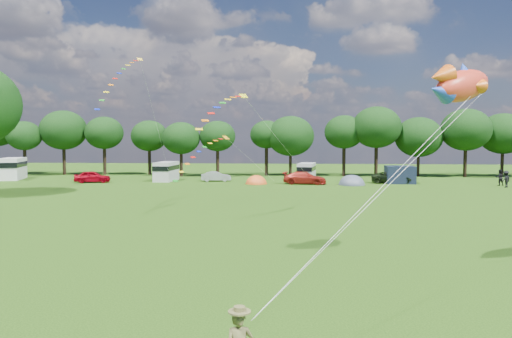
# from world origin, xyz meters

# --- Properties ---
(ground_plane) EXTENTS (180.00, 180.00, 0.00)m
(ground_plane) POSITION_xyz_m (0.00, 0.00, 0.00)
(ground_plane) COLOR black
(ground_plane) RESTS_ON ground
(tree_line) EXTENTS (102.98, 10.98, 10.27)m
(tree_line) POSITION_xyz_m (5.30, 54.99, 6.35)
(tree_line) COLOR black
(tree_line) RESTS_ON ground
(car_a) EXTENTS (4.83, 2.81, 1.51)m
(car_a) POSITION_xyz_m (-23.36, 42.29, 0.76)
(car_a) COLOR #9F0312
(car_a) RESTS_ON ground
(car_b) EXTENTS (3.81, 1.90, 1.29)m
(car_b) POSITION_xyz_m (-7.96, 45.29, 0.64)
(car_b) COLOR gray
(car_b) RESTS_ON ground
(car_c) EXTENTS (5.37, 2.95, 1.52)m
(car_c) POSITION_xyz_m (3.52, 42.19, 0.76)
(car_c) COLOR maroon
(car_c) RESTS_ON ground
(car_d) EXTENTS (5.73, 3.31, 1.47)m
(car_d) POSITION_xyz_m (14.56, 44.10, 0.74)
(car_d) COLOR black
(car_d) RESTS_ON ground
(campervan_a) EXTENTS (4.17, 6.47, 2.94)m
(campervan_a) POSITION_xyz_m (-36.34, 46.47, 1.58)
(campervan_a) COLOR silver
(campervan_a) RESTS_ON ground
(campervan_b) EXTENTS (2.41, 5.20, 2.50)m
(campervan_b) POSITION_xyz_m (-14.66, 45.58, 1.34)
(campervan_b) COLOR #B5B5B8
(campervan_b) RESTS_ON ground
(campervan_c) EXTENTS (2.73, 4.99, 2.32)m
(campervan_c) POSITION_xyz_m (3.89, 47.52, 1.25)
(campervan_c) COLOR #B7B8BA
(campervan_c) RESTS_ON ground
(tent_orange) EXTENTS (2.72, 2.98, 2.13)m
(tent_orange) POSITION_xyz_m (-2.44, 42.01, 0.02)
(tent_orange) COLOR orange
(tent_orange) RESTS_ON ground
(tent_greyblue) EXTENTS (3.25, 3.56, 2.42)m
(tent_greyblue) POSITION_xyz_m (9.18, 41.59, 0.02)
(tent_greyblue) COLOR #495162
(tent_greyblue) RESTS_ON ground
(awning_navy) EXTENTS (3.55, 2.91, 2.18)m
(awning_navy) POSITION_xyz_m (15.41, 44.07, 1.09)
(awning_navy) COLOR black
(awning_navy) RESTS_ON ground
(fish_kite) EXTENTS (3.78, 3.19, 2.11)m
(fish_kite) POSITION_xyz_m (9.18, 3.29, 8.00)
(fish_kite) COLOR red
(fish_kite) RESTS_ON ground
(streamer_kite_a) EXTENTS (3.31, 5.49, 5.74)m
(streamer_kite_a) POSITION_xyz_m (-15.13, 30.43, 12.09)
(streamer_kite_a) COLOR yellow
(streamer_kite_a) RESTS_ON ground
(streamer_kite_b) EXTENTS (4.19, 4.66, 3.78)m
(streamer_kite_b) POSITION_xyz_m (-5.44, 23.27, 4.63)
(streamer_kite_b) COLOR orange
(streamer_kite_b) RESTS_ON ground
(streamer_kite_c) EXTENTS (3.13, 4.85, 2.78)m
(streamer_kite_c) POSITION_xyz_m (-2.70, 16.11, 8.06)
(streamer_kite_c) COLOR #D1D016
(streamer_kite_c) RESTS_ON ground
(walker_a) EXTENTS (1.00, 0.68, 1.94)m
(walker_a) POSITION_xyz_m (26.62, 41.90, 0.97)
(walker_a) COLOR black
(walker_a) RESTS_ON ground
(walker_b) EXTENTS (1.36, 1.20, 1.94)m
(walker_b) POSITION_xyz_m (26.46, 39.71, 0.97)
(walker_b) COLOR black
(walker_b) RESTS_ON ground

